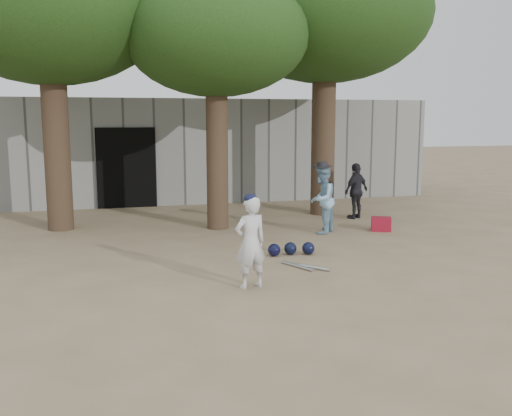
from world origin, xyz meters
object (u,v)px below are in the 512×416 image
object	(u,v)px
spectator_blue	(322,199)
red_bag	(381,224)
boy_player	(251,242)
spectator_dark	(356,191)

from	to	relation	value
spectator_blue	red_bag	world-z (taller)	spectator_blue
boy_player	red_bag	distance (m)	5.13
boy_player	spectator_dark	world-z (taller)	spectator_dark
boy_player	red_bag	size ratio (longest dim) A/B	3.22
red_bag	boy_player	bearing A→B (deg)	-139.33
boy_player	spectator_dark	bearing A→B (deg)	-142.19
boy_player	spectator_blue	xyz separation A→B (m)	(2.50, 3.44, 0.06)
spectator_blue	red_bag	bearing A→B (deg)	124.46
spectator_dark	boy_player	bearing A→B (deg)	24.03
boy_player	spectator_dark	xyz separation A→B (m)	(4.01, 4.91, 0.01)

